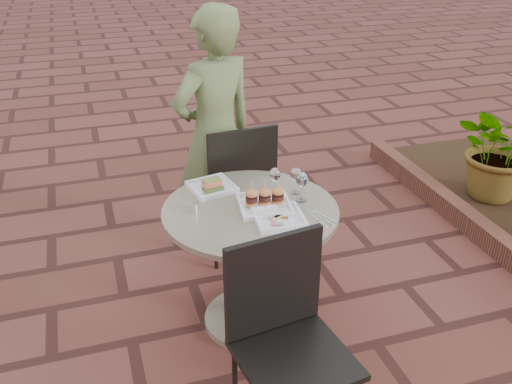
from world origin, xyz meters
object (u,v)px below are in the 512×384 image
object	(u,v)px
chair_near	(285,327)
diner	(215,136)
chair_far	(237,181)
plate_sliders	(265,201)
plate_tuna	(279,218)
plate_salmon	(212,186)
cafe_table	(251,249)

from	to	relation	value
chair_near	diner	bearing A→B (deg)	78.57
chair_far	chair_near	world-z (taller)	same
plate_sliders	plate_tuna	xyz separation A→B (m)	(0.02, -0.14, -0.02)
chair_near	plate_salmon	world-z (taller)	chair_near
plate_sliders	chair_far	bearing A→B (deg)	86.02
chair_near	plate_tuna	xyz separation A→B (m)	(0.16, 0.54, 0.20)
plate_salmon	chair_near	bearing A→B (deg)	-85.87
chair_far	plate_salmon	bearing A→B (deg)	52.68
plate_salmon	plate_tuna	xyz separation A→B (m)	(0.23, -0.42, -0.00)
chair_near	cafe_table	bearing A→B (deg)	76.48
plate_sliders	chair_near	bearing A→B (deg)	-101.41
plate_salmon	plate_tuna	size ratio (longest dim) A/B	1.05
chair_far	diner	xyz separation A→B (m)	(-0.10, 0.15, 0.26)
plate_salmon	plate_sliders	bearing A→B (deg)	-53.49
cafe_table	chair_far	bearing A→B (deg)	79.92
chair_far	plate_tuna	world-z (taller)	chair_far
chair_far	chair_near	size ratio (longest dim) A/B	1.00
chair_near	plate_salmon	distance (m)	0.98
chair_far	plate_salmon	world-z (taller)	chair_far
chair_far	plate_tuna	xyz separation A→B (m)	(-0.02, -0.83, 0.20)
cafe_table	chair_near	size ratio (longest dim) A/B	0.97
chair_near	diner	xyz separation A→B (m)	(0.09, 1.51, 0.26)
cafe_table	chair_near	world-z (taller)	chair_near
chair_far	diner	size ratio (longest dim) A/B	0.58
chair_near	plate_tuna	size ratio (longest dim) A/B	3.67
diner	plate_tuna	distance (m)	0.98
diner	plate_salmon	distance (m)	0.58
cafe_table	chair_near	xyz separation A→B (m)	(-0.07, -0.69, 0.07)
chair_near	plate_tuna	bearing A→B (deg)	65.17
diner	plate_salmon	xyz separation A→B (m)	(-0.16, -0.55, -0.06)
diner	plate_sliders	bearing A→B (deg)	72.84
plate_sliders	plate_tuna	world-z (taller)	plate_sliders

